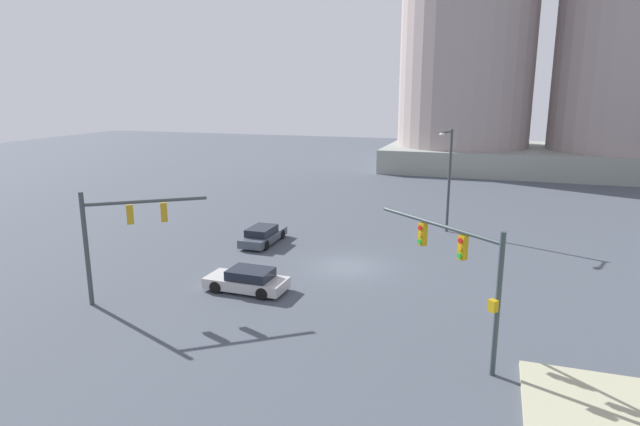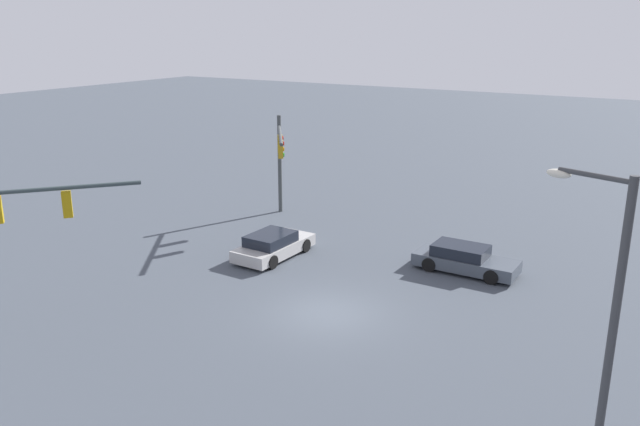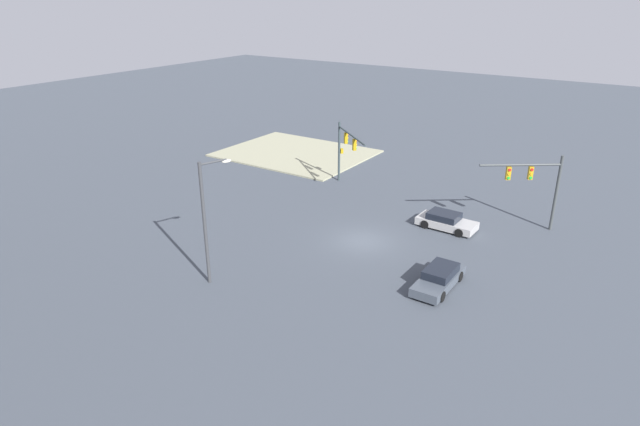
{
  "view_description": "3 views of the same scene",
  "coord_description": "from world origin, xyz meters",
  "px_view_note": "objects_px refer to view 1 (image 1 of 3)",
  "views": [
    {
      "loc": [
        7.95,
        -29.37,
        10.43
      ],
      "look_at": [
        -2.43,
        2.1,
        2.69
      ],
      "focal_mm": 29.82,
      "sensor_mm": 36.0,
      "label": 1
    },
    {
      "loc": [
        19.34,
        11.38,
        10.62
      ],
      "look_at": [
        -0.67,
        -0.76,
        3.72
      ],
      "focal_mm": 35.94,
      "sensor_mm": 36.0,
      "label": 2
    },
    {
      "loc": [
        -16.77,
        30.54,
        16.5
      ],
      "look_at": [
        2.21,
        2.19,
        2.4
      ],
      "focal_mm": 30.41,
      "sensor_mm": 36.0,
      "label": 3
    }
  ],
  "objects_px": {
    "traffic_signal_opposite_side": "(463,263)",
    "streetlamp_curved_arm": "(448,174)",
    "traffic_signal_near_corner": "(119,227)",
    "sedan_car_approaching": "(248,280)",
    "sedan_car_waiting_far": "(263,235)"
  },
  "relations": [
    {
      "from": "traffic_signal_near_corner",
      "to": "sedan_car_waiting_far",
      "type": "distance_m",
      "value": 12.26
    },
    {
      "from": "sedan_car_waiting_far",
      "to": "traffic_signal_near_corner",
      "type": "bearing_deg",
      "value": 168.57
    },
    {
      "from": "sedan_car_waiting_far",
      "to": "streetlamp_curved_arm",
      "type": "bearing_deg",
      "value": -58.73
    },
    {
      "from": "traffic_signal_opposite_side",
      "to": "sedan_car_approaching",
      "type": "bearing_deg",
      "value": 21.43
    },
    {
      "from": "sedan_car_approaching",
      "to": "sedan_car_waiting_far",
      "type": "xyz_separation_m",
      "value": [
        -2.89,
        8.38,
        -0.0
      ]
    },
    {
      "from": "traffic_signal_near_corner",
      "to": "traffic_signal_opposite_side",
      "type": "relative_size",
      "value": 1.03
    },
    {
      "from": "traffic_signal_near_corner",
      "to": "traffic_signal_opposite_side",
      "type": "xyz_separation_m",
      "value": [
        16.39,
        -0.6,
        0.03
      ]
    },
    {
      "from": "traffic_signal_near_corner",
      "to": "sedan_car_approaching",
      "type": "distance_m",
      "value": 6.99
    },
    {
      "from": "traffic_signal_opposite_side",
      "to": "sedan_car_waiting_far",
      "type": "relative_size",
      "value": 1.22
    },
    {
      "from": "traffic_signal_opposite_side",
      "to": "streetlamp_curved_arm",
      "type": "distance_m",
      "value": 19.35
    },
    {
      "from": "traffic_signal_opposite_side",
      "to": "streetlamp_curved_arm",
      "type": "height_order",
      "value": "streetlamp_curved_arm"
    },
    {
      "from": "traffic_signal_near_corner",
      "to": "traffic_signal_opposite_side",
      "type": "distance_m",
      "value": 16.4
    },
    {
      "from": "traffic_signal_near_corner",
      "to": "streetlamp_curved_arm",
      "type": "relative_size",
      "value": 0.75
    },
    {
      "from": "traffic_signal_near_corner",
      "to": "sedan_car_waiting_far",
      "type": "bearing_deg",
      "value": 42.48
    },
    {
      "from": "traffic_signal_near_corner",
      "to": "streetlamp_curved_arm",
      "type": "height_order",
      "value": "streetlamp_curved_arm"
    }
  ]
}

